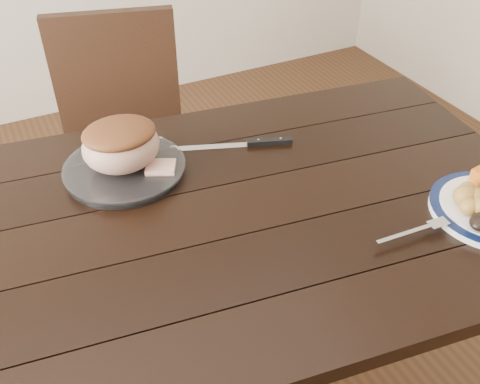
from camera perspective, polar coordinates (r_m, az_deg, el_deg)
name	(u,v)px	position (r m, az deg, el deg)	size (l,w,h in m)	color
dining_table	(206,244)	(1.26, -3.68, -5.61)	(1.71, 1.11, 0.75)	black
chair_far	(125,139)	(1.90, -12.20, 5.55)	(0.52, 0.52, 0.93)	black
serving_platter	(125,170)	(1.34, -12.17, 2.34)	(0.29, 0.29, 0.02)	white
roasted_potatoes	(472,199)	(1.28, 23.52, -0.72)	(0.09, 0.10, 0.05)	gold
fork	(418,230)	(1.19, 18.45, -3.88)	(0.18, 0.03, 0.00)	silver
roast_joint	(121,146)	(1.31, -12.56, 4.78)	(0.19, 0.16, 0.12)	tan
cut_slice	(161,168)	(1.30, -8.44, 2.57)	(0.07, 0.06, 0.02)	tan
carving_knife	(255,143)	(1.42, 1.57, 5.25)	(0.31, 0.13, 0.01)	silver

